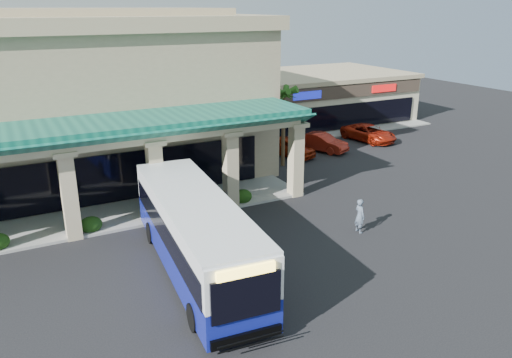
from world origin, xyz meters
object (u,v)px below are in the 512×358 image
transit_bus (196,236)px  pedestrian (360,216)px  car_silver (289,147)px  car_gray (369,133)px  car_white (321,142)px

transit_bus → pedestrian: size_ratio=6.77×
car_silver → car_gray: (8.79, 0.77, -0.06)m
car_silver → pedestrian: bearing=-125.0°
car_silver → car_gray: bearing=-13.7°
transit_bus → car_white: 21.68m
transit_bus → car_silver: bearing=51.3°
transit_bus → car_white: bearing=45.2°
pedestrian → car_silver: bearing=-14.9°
car_silver → car_white: (3.18, 0.05, -0.04)m
transit_bus → car_gray: 26.59m
car_silver → car_gray: 8.82m
car_white → transit_bus: bearing=-164.5°
transit_bus → pedestrian: transit_bus is taller
transit_bus → pedestrian: 9.24m
transit_bus → car_gray: size_ratio=2.44×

